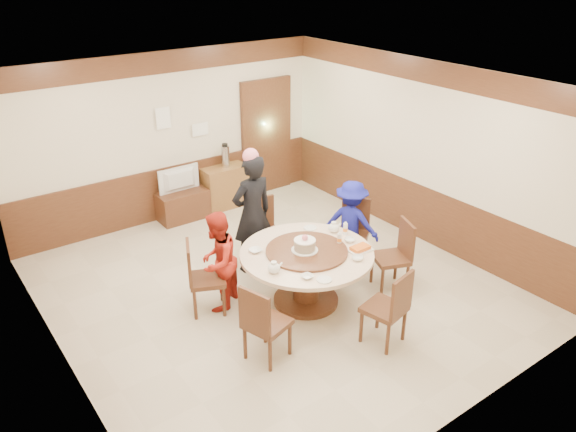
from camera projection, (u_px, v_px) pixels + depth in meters
room at (273, 217)px, 7.25m from camera, size 6.00×6.04×2.84m
banquet_table at (306, 267)px, 7.19m from camera, size 1.70×1.70×0.78m
chair_0 at (352, 244)px, 8.22m from camera, size 0.62×0.61×0.97m
chair_1 at (264, 242)px, 8.27m from camera, size 0.56×0.57×0.97m
chair_2 at (206, 289)px, 7.12m from camera, size 0.59×0.58×0.97m
chair_3 at (266, 335)px, 6.28m from camera, size 0.56×0.55×0.97m
chair_4 at (385, 320)px, 6.54m from camera, size 0.53×0.53×0.97m
chair_5 at (391, 268)px, 7.61m from camera, size 0.58×0.57×0.97m
person_standing at (252, 214)px, 7.83m from camera, size 0.64×0.43×1.74m
person_red at (218, 261)px, 7.05m from camera, size 0.81×0.79×1.32m
person_blue at (351, 223)px, 8.10m from camera, size 0.82×0.95×1.28m
birthday_cake at (305, 245)px, 7.04m from camera, size 0.34×0.34×0.22m
teapot_left at (274, 268)px, 6.61m from camera, size 0.17×0.15×0.13m
teapot_right at (334, 228)px, 7.58m from camera, size 0.17×0.15×0.13m
bowl_0 at (255, 250)px, 7.08m from camera, size 0.16×0.16×0.04m
bowl_1 at (357, 258)px, 6.90m from camera, size 0.15×0.15×0.05m
bowl_2 at (307, 276)px, 6.53m from camera, size 0.14×0.14×0.03m
bowl_3 at (350, 240)px, 7.34m from camera, size 0.14×0.14×0.04m
saucer_near at (324, 280)px, 6.48m from camera, size 0.18×0.18×0.01m
saucer_far at (310, 228)px, 7.69m from camera, size 0.18×0.18×0.01m
shrimp_platter at (360, 249)px, 7.11m from camera, size 0.30×0.20×0.06m
bottle_0 at (339, 239)px, 7.24m from camera, size 0.06×0.06×0.16m
bottle_1 at (345, 229)px, 7.50m from camera, size 0.06×0.06×0.16m
tv_stand at (183, 205)px, 9.61m from camera, size 0.85×0.45×0.50m
television at (181, 180)px, 9.41m from camera, size 0.74×0.11×0.42m
side_cabinet at (225, 187)px, 10.03m from camera, size 0.80×0.40×0.75m
thermos at (225, 156)px, 9.81m from camera, size 0.15×0.15×0.38m
notice_left at (163, 118)px, 9.05m from camera, size 0.25×0.00×0.35m
notice_right at (200, 129)px, 9.53m from camera, size 0.30×0.00×0.22m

